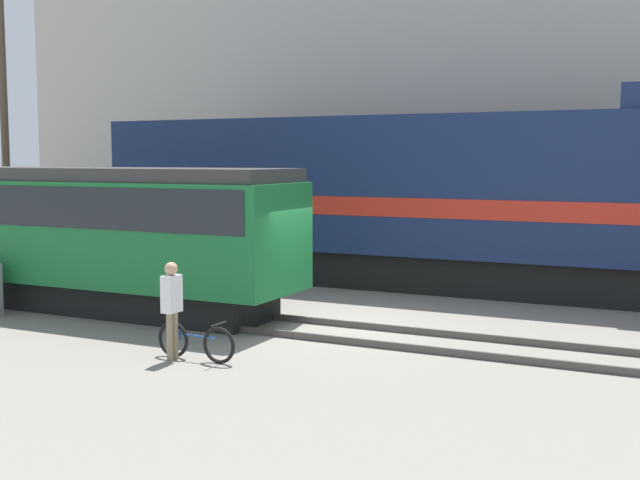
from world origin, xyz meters
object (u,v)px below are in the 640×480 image
(freight_locomotive, at_px, (403,198))
(utility_pole_left, at_px, (4,116))
(bicycle, at_px, (196,342))
(streetcar, at_px, (77,228))
(person, at_px, (172,300))

(freight_locomotive, relative_size, utility_pole_left, 1.83)
(bicycle, bearing_deg, streetcar, 151.24)
(person, distance_m, utility_pole_left, 13.17)
(streetcar, xyz_separation_m, bicycle, (5.47, -3.00, -1.58))
(bicycle, relative_size, utility_pole_left, 0.17)
(freight_locomotive, height_order, person, freight_locomotive)
(freight_locomotive, height_order, streetcar, freight_locomotive)
(bicycle, xyz_separation_m, person, (-0.40, -0.14, 0.74))
(streetcar, height_order, utility_pole_left, utility_pole_left)
(person, bearing_deg, freight_locomotive, 85.49)
(streetcar, distance_m, person, 6.02)
(bicycle, bearing_deg, freight_locomotive, 87.81)
(streetcar, xyz_separation_m, utility_pole_left, (-5.80, 3.26, 2.93))
(utility_pole_left, bearing_deg, person, -30.51)
(freight_locomotive, xyz_separation_m, bicycle, (-0.36, -9.52, -2.14))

